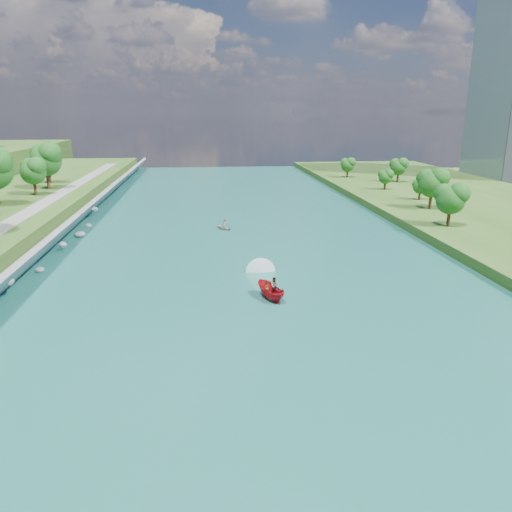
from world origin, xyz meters
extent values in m
plane|color=#2D5119|center=(0.00, 0.00, 0.00)|extent=(260.00, 260.00, 0.00)
cube|color=#175758|center=(0.00, 20.00, 0.05)|extent=(55.00, 240.00, 0.10)
cube|color=slate|center=(-25.85, 20.00, 1.80)|extent=(3.54, 236.00, 4.05)
ellipsoid|color=gray|center=(-25.58, 14.00, 1.73)|extent=(1.23, 1.34, 0.98)
ellipsoid|color=gray|center=(-24.94, 22.05, 0.42)|extent=(1.01, 0.95, 0.66)
ellipsoid|color=gray|center=(-24.71, 31.73, 1.00)|extent=(1.11, 1.10, 0.80)
ellipsoid|color=gray|center=(-24.27, 39.97, 0.46)|extent=(1.56, 1.75, 0.88)
ellipsoid|color=gray|center=(-24.64, 47.64, 0.19)|extent=(1.09, 1.24, 0.71)
ellipsoid|color=gray|center=(-25.16, 55.09, 1.59)|extent=(1.52, 1.34, 0.97)
ellipsoid|color=#124514|center=(-36.83, 60.82, 7.65)|extent=(4.98, 4.98, 8.30)
ellipsoid|color=#124514|center=(-36.66, 68.79, 9.00)|extent=(6.60, 6.60, 11.00)
ellipsoid|color=#124514|center=(-38.97, 78.07, 7.96)|extent=(5.35, 5.35, 8.92)
ellipsoid|color=#124514|center=(32.87, 35.12, 5.49)|extent=(4.78, 4.78, 7.97)
ellipsoid|color=#124514|center=(36.48, 49.49, 5.91)|extent=(5.29, 5.29, 8.82)
ellipsoid|color=#124514|center=(38.57, 58.97, 4.02)|extent=(3.03, 3.03, 5.05)
ellipsoid|color=#124514|center=(36.49, 73.12, 4.21)|extent=(3.25, 3.25, 5.42)
ellipsoid|color=#124514|center=(44.31, 85.37, 5.09)|extent=(4.31, 4.31, 7.18)
ellipsoid|color=#124514|center=(34.17, 95.91, 4.63)|extent=(3.76, 3.76, 6.26)
imported|color=#A80D16|center=(1.49, 10.35, 0.96)|extent=(3.17, 4.78, 1.73)
imported|color=#66605B|center=(1.09, 9.95, 1.27)|extent=(0.68, 0.53, 1.64)
imported|color=#66605B|center=(1.99, 10.85, 1.35)|extent=(0.91, 0.73, 1.79)
cube|color=white|center=(1.49, 13.35, 0.13)|extent=(0.90, 5.00, 0.06)
imported|color=gray|center=(-1.77, 42.75, 0.44)|extent=(3.69, 4.01, 0.68)
imported|color=#66605B|center=(-1.77, 42.75, 1.05)|extent=(0.80, 0.67, 1.40)
camera|label=1|loc=(-5.10, -37.55, 18.68)|focal=35.00mm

